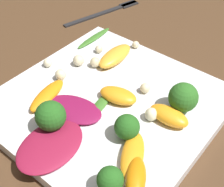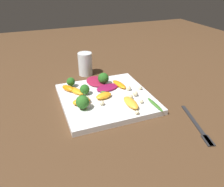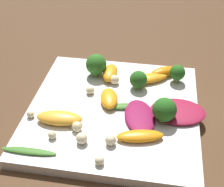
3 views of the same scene
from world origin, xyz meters
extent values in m
plane|color=#4C331E|center=(0.00, 0.00, 0.00)|extent=(2.40, 2.40, 0.00)
cube|color=white|center=(0.00, 0.00, 0.01)|extent=(0.30, 0.30, 0.02)
cube|color=#262628|center=(0.20, -0.22, 0.00)|extent=(0.06, 0.19, 0.01)
cube|color=#262628|center=(0.18, -0.30, 0.00)|extent=(0.03, 0.05, 0.01)
ellipsoid|color=maroon|center=(0.00, 0.12, 0.02)|extent=(0.08, 0.10, 0.01)
ellipsoid|color=maroon|center=(0.02, 0.05, 0.02)|extent=(0.10, 0.07, 0.01)
ellipsoid|color=orange|center=(-0.09, -0.02, 0.03)|extent=(0.06, 0.03, 0.02)
ellipsoid|color=orange|center=(-0.01, -0.01, 0.03)|extent=(0.06, 0.04, 0.02)
ellipsoid|color=orange|center=(-0.09, 0.06, 0.03)|extent=(0.06, 0.08, 0.01)
ellipsoid|color=#FCAD33|center=(0.05, -0.08, 0.03)|extent=(0.04, 0.08, 0.02)
ellipsoid|color=orange|center=(-0.11, 0.09, 0.03)|extent=(0.05, 0.06, 0.02)
ellipsoid|color=orange|center=(0.07, 0.05, 0.03)|extent=(0.04, 0.08, 0.01)
cylinder|color=#7A9E51|center=(-0.10, -0.05, 0.03)|extent=(0.01, 0.01, 0.01)
sphere|color=#2D6B23|center=(-0.10, -0.05, 0.04)|extent=(0.04, 0.04, 0.04)
cylinder|color=#7A9E51|center=(-0.10, 0.11, 0.03)|extent=(0.01, 0.01, 0.01)
sphere|color=#26601E|center=(-0.10, 0.11, 0.04)|extent=(0.03, 0.03, 0.03)
cylinder|color=#7A9E51|center=(0.02, 0.09, 0.03)|extent=(0.02, 0.02, 0.01)
sphere|color=#26601E|center=(0.02, 0.09, 0.04)|extent=(0.04, 0.04, 0.04)
cylinder|color=#84AD5B|center=(-0.06, 0.04, 0.02)|extent=(0.01, 0.01, 0.01)
sphere|color=#26601E|center=(-0.06, 0.04, 0.04)|extent=(0.03, 0.03, 0.03)
ellipsoid|color=#3D7528|center=(0.00, 0.02, 0.02)|extent=(0.03, 0.07, 0.01)
ellipsoid|color=#3D7528|center=(0.13, -0.11, 0.02)|extent=(0.02, 0.09, 0.01)
sphere|color=beige|center=(0.07, -0.05, 0.03)|extent=(0.02, 0.02, 0.02)
sphere|color=beige|center=(-0.07, -0.01, 0.03)|extent=(0.02, 0.02, 0.02)
sphere|color=beige|center=(0.13, 0.00, 0.03)|extent=(0.01, 0.01, 0.01)
sphere|color=beige|center=(0.09, -0.09, 0.03)|extent=(0.01, 0.01, 0.01)
sphere|color=beige|center=(0.09, -0.04, 0.03)|extent=(0.02, 0.02, 0.02)
sphere|color=beige|center=(-0.03, -0.05, 0.03)|extent=(0.02, 0.02, 0.02)
sphere|color=beige|center=(0.05, -0.14, 0.03)|extent=(0.01, 0.01, 0.01)
sphere|color=beige|center=(0.09, 0.01, 0.03)|extent=(0.02, 0.02, 0.02)
camera|label=1|loc=(-0.22, 0.26, 0.34)|focal=50.00mm
camera|label=2|loc=(-0.22, -0.62, 0.40)|focal=35.00mm
camera|label=3|loc=(0.43, 0.07, 0.39)|focal=50.00mm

